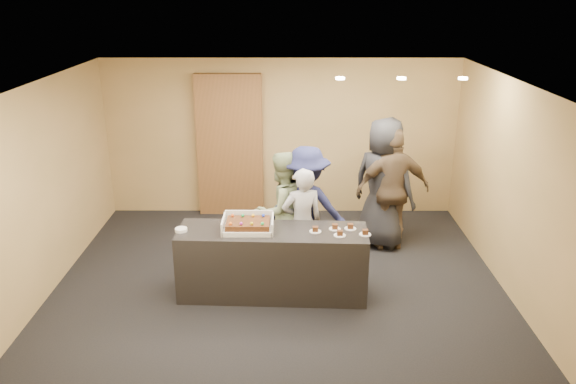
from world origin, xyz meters
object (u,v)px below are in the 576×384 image
at_px(cake_box, 248,226).
at_px(person_brown_extra, 393,190).
at_px(sheet_cake, 248,223).
at_px(person_server_grey, 302,223).
at_px(serving_counter, 273,262).
at_px(person_sage_man, 281,210).
at_px(person_navy_man, 306,208).
at_px(storage_cabinet, 230,146).
at_px(plate_stack, 181,230).
at_px(person_dark_suit, 383,183).

xyz_separation_m(cake_box, person_brown_extra, (2.07, 1.38, -0.00)).
distance_m(sheet_cake, person_server_grey, 0.89).
xyz_separation_m(serving_counter, person_sage_man, (0.10, 0.81, 0.40)).
height_order(person_sage_man, person_navy_man, person_navy_man).
height_order(storage_cabinet, sheet_cake, storage_cabinet).
height_order(plate_stack, person_server_grey, person_server_grey).
relative_size(sheet_cake, plate_stack, 3.53).
bearing_deg(storage_cabinet, person_server_grey, -62.44).
relative_size(person_server_grey, person_brown_extra, 0.83).
relative_size(person_server_grey, person_navy_man, 0.88).
xyz_separation_m(serving_counter, storage_cabinet, (-0.81, 2.80, 0.78)).
bearing_deg(storage_cabinet, person_brown_extra, -28.61).
height_order(cake_box, person_server_grey, person_server_grey).
relative_size(cake_box, person_sage_man, 0.38).
relative_size(storage_cabinet, person_brown_extra, 1.30).
distance_m(person_navy_man, person_dark_suit, 1.38).
bearing_deg(sheet_cake, storage_cabinet, 100.12).
distance_m(cake_box, person_sage_man, 0.89).
bearing_deg(person_sage_man, person_dark_suit, 170.63).
xyz_separation_m(plate_stack, person_brown_extra, (2.91, 1.43, 0.02)).
height_order(cake_box, sheet_cake, cake_box).
bearing_deg(person_brown_extra, cake_box, 27.18).
relative_size(cake_box, person_dark_suit, 0.32).
bearing_deg(cake_box, person_sage_man, 62.78).
relative_size(serving_counter, sheet_cake, 4.42).
bearing_deg(person_server_grey, person_sage_man, -61.26).
distance_m(storage_cabinet, sheet_cake, 2.86).
height_order(person_server_grey, person_sage_man, person_sage_man).
bearing_deg(person_brown_extra, storage_cabinet, -35.12).
relative_size(storage_cabinet, cake_box, 3.85).
relative_size(storage_cabinet, person_dark_suit, 1.22).
relative_size(cake_box, person_navy_man, 0.36).
height_order(plate_stack, person_sage_man, person_sage_man).
distance_m(plate_stack, person_dark_suit, 3.18).
distance_m(sheet_cake, person_dark_suit, 2.46).
bearing_deg(storage_cabinet, cake_box, -79.79).
xyz_separation_m(person_server_grey, person_navy_man, (0.07, 0.30, 0.10)).
xyz_separation_m(person_sage_man, person_brown_extra, (1.66, 0.59, 0.10)).
bearing_deg(person_navy_man, person_brown_extra, -144.30).
xyz_separation_m(serving_counter, sheet_cake, (-0.30, 0.00, 0.55)).
relative_size(serving_counter, plate_stack, 15.60).
xyz_separation_m(cake_box, plate_stack, (-0.84, -0.05, -0.03)).
distance_m(person_sage_man, person_dark_suit, 1.69).
height_order(serving_counter, person_dark_suit, person_dark_suit).
distance_m(person_server_grey, person_navy_man, 0.32).
distance_m(cake_box, person_brown_extra, 2.49).
distance_m(person_server_grey, person_dark_suit, 1.61).
bearing_deg(cake_box, person_brown_extra, 33.70).
distance_m(person_navy_man, person_brown_extra, 1.44).
distance_m(cake_box, person_dark_suit, 2.45).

